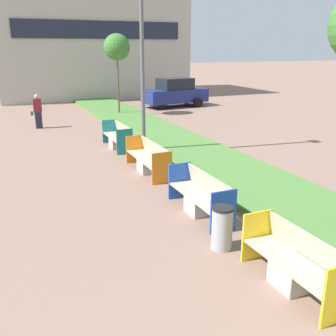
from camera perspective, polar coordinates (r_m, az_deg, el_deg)
planter_grass_strip at (r=14.41m, az=3.84°, el=2.26°), size 2.80×120.00×0.18m
building_backdrop at (r=33.59m, az=-11.55°, el=18.03°), size 14.08×8.58×8.97m
bench_yellow_frame at (r=6.91m, az=17.81°, el=-13.42°), size 0.65×2.01×0.94m
bench_blue_frame at (r=9.32m, az=4.74°, el=-4.40°), size 0.65×2.23×0.94m
bench_orange_frame at (r=12.34m, az=-2.83°, el=1.10°), size 0.65×2.44×0.94m
bench_teal_frame at (r=15.46m, az=-7.29°, el=4.25°), size 0.65×2.09×0.94m
litter_bin at (r=7.76m, az=7.84°, el=-8.59°), size 0.42×0.42×0.87m
street_lamp_post at (r=14.06m, az=-3.85°, el=19.51°), size 0.24×0.44×7.97m
sapling_tree_far at (r=22.68m, az=-7.44°, el=16.95°), size 1.45×1.45×4.50m
pedestrian_walking at (r=20.07m, az=-18.40°, el=7.82°), size 0.53×0.24×1.64m
parked_car_distant at (r=26.22m, az=1.02°, el=10.87°), size 4.38×2.25×1.86m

